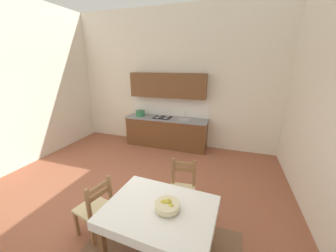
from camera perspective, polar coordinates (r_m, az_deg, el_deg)
The scene contains 7 objects.
ground_plane at distance 4.03m, azimuth -11.79°, elevation -20.47°, with size 6.69×6.33×0.10m, color #99563D.
wall_back at distance 5.88m, azimuth 1.60°, elevation 13.50°, with size 6.69×0.12×3.97m, color silver.
kitchen_cabinetry at distance 5.80m, azimuth -0.43°, elevation 2.10°, with size 2.47×0.63×2.20m.
dining_table at distance 2.63m, azimuth -2.48°, elevation -25.18°, with size 1.39×1.08×0.75m.
dining_chair_kitchen_side at distance 3.36m, azimuth 4.14°, elevation -18.31°, with size 0.46×0.46×0.93m.
dining_chair_tv_side at distance 3.19m, azimuth -20.91°, elevation -21.91°, with size 0.50×0.50×0.93m.
fruit_bowl at distance 2.48m, azimuth -0.24°, elevation -22.57°, with size 0.30×0.30×0.12m.
Camera 1 is at (1.71, -2.68, 2.42)m, focal length 20.48 mm.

